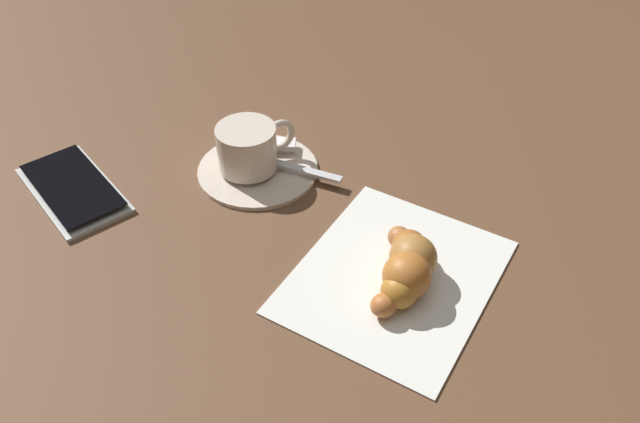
{
  "coord_description": "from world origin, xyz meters",
  "views": [
    {
      "loc": [
        0.32,
        -0.31,
        0.42
      ],
      "look_at": [
        -0.01,
        0.01,
        0.01
      ],
      "focal_mm": 36.18,
      "sensor_mm": 36.0,
      "label": 1
    }
  ],
  "objects_px": {
    "saucer": "(258,168)",
    "cell_phone": "(73,188)",
    "espresso_cup": "(249,147)",
    "sugar_packet": "(265,144)",
    "croissant": "(408,266)",
    "teaspoon": "(260,158)",
    "napkin": "(394,276)"
  },
  "relations": [
    {
      "from": "saucer",
      "to": "croissant",
      "type": "xyz_separation_m",
      "value": [
        0.21,
        -0.01,
        0.02
      ]
    },
    {
      "from": "saucer",
      "to": "espresso_cup",
      "type": "relative_size",
      "value": 1.46
    },
    {
      "from": "espresso_cup",
      "to": "saucer",
      "type": "bearing_deg",
      "value": 51.86
    },
    {
      "from": "croissant",
      "to": "cell_phone",
      "type": "relative_size",
      "value": 0.69
    },
    {
      "from": "saucer",
      "to": "teaspoon",
      "type": "distance_m",
      "value": 0.01
    },
    {
      "from": "croissant",
      "to": "espresso_cup",
      "type": "bearing_deg",
      "value": 178.74
    },
    {
      "from": "saucer",
      "to": "espresso_cup",
      "type": "xyz_separation_m",
      "value": [
        -0.0,
        -0.01,
        0.03
      ]
    },
    {
      "from": "saucer",
      "to": "sugar_packet",
      "type": "height_order",
      "value": "sugar_packet"
    },
    {
      "from": "sugar_packet",
      "to": "croissant",
      "type": "relative_size",
      "value": 0.66
    },
    {
      "from": "sugar_packet",
      "to": "croissant",
      "type": "distance_m",
      "value": 0.23
    },
    {
      "from": "saucer",
      "to": "napkin",
      "type": "relative_size",
      "value": 0.65
    },
    {
      "from": "teaspoon",
      "to": "sugar_packet",
      "type": "distance_m",
      "value": 0.03
    },
    {
      "from": "napkin",
      "to": "cell_phone",
      "type": "height_order",
      "value": "cell_phone"
    },
    {
      "from": "espresso_cup",
      "to": "napkin",
      "type": "xyz_separation_m",
      "value": [
        0.2,
        -0.01,
        -0.03
      ]
    },
    {
      "from": "teaspoon",
      "to": "saucer",
      "type": "bearing_deg",
      "value": -61.4
    },
    {
      "from": "espresso_cup",
      "to": "sugar_packet",
      "type": "relative_size",
      "value": 1.32
    },
    {
      "from": "espresso_cup",
      "to": "teaspoon",
      "type": "height_order",
      "value": "espresso_cup"
    },
    {
      "from": "saucer",
      "to": "croissant",
      "type": "relative_size",
      "value": 1.28
    },
    {
      "from": "saucer",
      "to": "cell_phone",
      "type": "height_order",
      "value": "cell_phone"
    },
    {
      "from": "sugar_packet",
      "to": "espresso_cup",
      "type": "bearing_deg",
      "value": 70.11
    },
    {
      "from": "napkin",
      "to": "sugar_packet",
      "type": "bearing_deg",
      "value": 169.51
    },
    {
      "from": "teaspoon",
      "to": "croissant",
      "type": "relative_size",
      "value": 1.35
    },
    {
      "from": "espresso_cup",
      "to": "napkin",
      "type": "relative_size",
      "value": 0.45
    },
    {
      "from": "saucer",
      "to": "cell_phone",
      "type": "relative_size",
      "value": 0.88
    },
    {
      "from": "espresso_cup",
      "to": "cell_phone",
      "type": "bearing_deg",
      "value": -124.09
    },
    {
      "from": "teaspoon",
      "to": "napkin",
      "type": "xyz_separation_m",
      "value": [
        0.2,
        -0.02,
        -0.01
      ]
    },
    {
      "from": "espresso_cup",
      "to": "croissant",
      "type": "xyz_separation_m",
      "value": [
        0.21,
        -0.0,
        -0.01
      ]
    },
    {
      "from": "cell_phone",
      "to": "croissant",
      "type": "bearing_deg",
      "value": 24.55
    },
    {
      "from": "teaspoon",
      "to": "cell_phone",
      "type": "relative_size",
      "value": 0.94
    },
    {
      "from": "napkin",
      "to": "teaspoon",
      "type": "bearing_deg",
      "value": 174.32
    },
    {
      "from": "espresso_cup",
      "to": "napkin",
      "type": "distance_m",
      "value": 0.21
    },
    {
      "from": "espresso_cup",
      "to": "napkin",
      "type": "bearing_deg",
      "value": -1.92
    }
  ]
}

